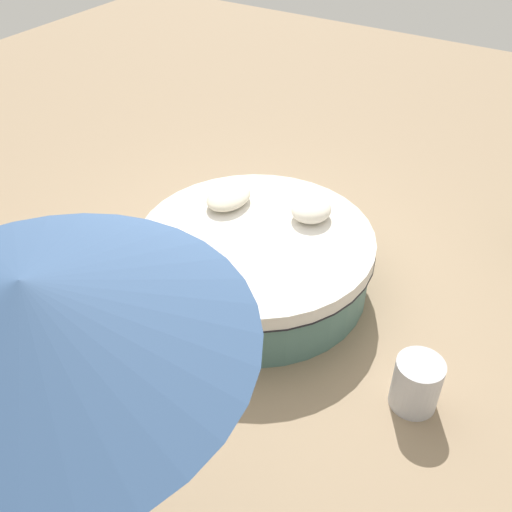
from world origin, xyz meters
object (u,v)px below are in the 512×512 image
object	(u,v)px
patio_chair	(89,354)
patio_umbrella	(31,316)
throw_pillow_1	(229,197)
side_table	(416,384)
round_bed	(256,260)
throw_pillow_0	(311,210)

from	to	relation	value
patio_chair	patio_umbrella	distance (m)	1.86
throw_pillow_1	patio_chair	distance (m)	2.14
throw_pillow_1	side_table	size ratio (longest dim) A/B	1.16
round_bed	side_table	xyz separation A→B (m)	(0.54, 1.76, -0.08)
round_bed	throw_pillow_0	xyz separation A→B (m)	(-0.51, 0.29, 0.38)
round_bed	patio_chair	world-z (taller)	patio_chair
patio_umbrella	side_table	world-z (taller)	patio_umbrella
throw_pillow_0	patio_chair	world-z (taller)	patio_chair
patio_umbrella	side_table	size ratio (longest dim) A/B	5.00
throw_pillow_0	side_table	bearing A→B (deg)	54.67
patio_umbrella	side_table	bearing A→B (deg)	149.36
throw_pillow_1	patio_umbrella	size ratio (longest dim) A/B	0.23
throw_pillow_0	side_table	xyz separation A→B (m)	(1.05, 1.48, -0.46)
round_bed	throw_pillow_1	xyz separation A→B (m)	(-0.31, -0.50, 0.37)
round_bed	patio_umbrella	distance (m)	3.18
throw_pillow_0	side_table	world-z (taller)	throw_pillow_0
round_bed	side_table	bearing A→B (deg)	73.11
patio_umbrella	patio_chair	bearing A→B (deg)	-134.67
throw_pillow_0	side_table	size ratio (longest dim) A/B	0.92
round_bed	side_table	world-z (taller)	round_bed
round_bed	throw_pillow_1	distance (m)	0.69
round_bed	patio_umbrella	world-z (taller)	patio_umbrella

